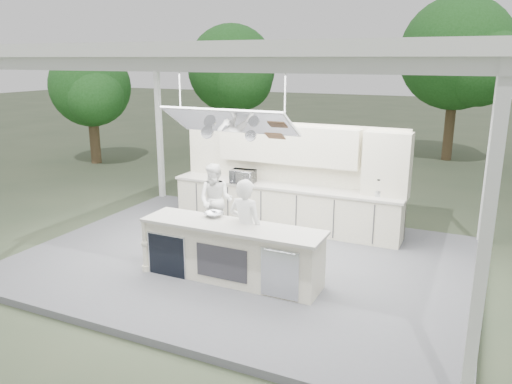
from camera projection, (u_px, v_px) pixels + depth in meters
The scene contains 12 objects.
ground at pixel (245, 264), 9.25m from camera, with size 90.00×90.00×0.00m, color #444C34.
stage_deck at pixel (245, 261), 9.23m from camera, with size 8.00×6.00×0.12m, color #57575B.
tent at pixel (244, 57), 8.27m from camera, with size 8.20×6.20×3.86m.
demo_island at pixel (230, 252), 8.22m from camera, with size 3.10×0.79×0.95m.
back_counter at pixel (284, 206), 10.75m from camera, with size 5.08×0.72×0.95m.
back_wall_unit at pixel (308, 162), 10.51m from camera, with size 5.05×0.48×2.25m.
tree_cluster at pixel (367, 70), 17.01m from camera, with size 19.55×9.40×5.85m.
head_chef at pixel (246, 229), 8.24m from camera, with size 0.62×0.40×1.69m, color white.
sous_chef at pixel (216, 201), 10.16m from camera, with size 0.74×0.58×1.52m, color white.
toaster_oven at pixel (243, 176), 10.78m from camera, with size 0.52×0.35×0.29m, color #BABDC2.
bowl_large at pixel (214, 214), 8.50m from camera, with size 0.31×0.31×0.08m, color silver.
bowl_small at pixel (211, 214), 8.53m from camera, with size 0.22×0.22×0.07m, color silver.
Camera 1 is at (3.81, -7.69, 3.69)m, focal length 35.00 mm.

